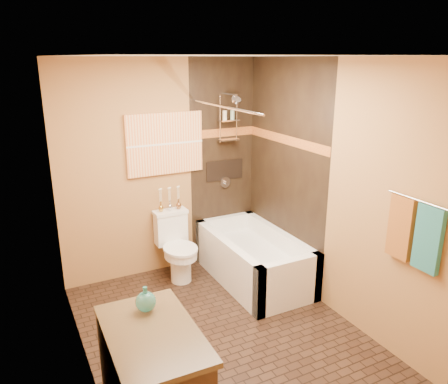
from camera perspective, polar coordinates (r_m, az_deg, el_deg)
floor at (r=4.34m, az=-0.40°, el=-17.79°), size 3.00×3.00×0.00m
wall_left at (r=3.43m, az=-18.71°, el=-4.93°), size 0.02×3.00×2.50m
wall_right at (r=4.41m, az=13.63°, el=0.38°), size 0.02×3.00×2.50m
wall_back at (r=5.09m, az=-8.06°, el=2.96°), size 2.40×0.02×2.50m
wall_front at (r=2.63m, az=14.74°, el=-11.61°), size 2.40×0.02×2.50m
ceiling at (r=3.55m, az=-0.49°, el=17.37°), size 3.00×3.00×0.00m
alcove_tile_back at (r=5.38m, az=-0.19°, el=3.89°), size 0.85×0.01×2.50m
alcove_tile_right at (r=4.97m, az=7.94°, el=2.60°), size 0.01×1.50×2.50m
mosaic_band_back at (r=5.30m, az=-0.15°, el=7.76°), size 0.85×0.01×0.10m
mosaic_band_right at (r=4.89m, az=8.02°, el=6.79°), size 0.01×1.50×0.10m
alcove_niche at (r=5.41m, az=0.07°, el=2.87°), size 0.50×0.01×0.25m
shower_fixtures at (r=5.21m, az=0.61°, el=8.12°), size 0.24×0.33×1.16m
curtain_rod at (r=4.43m, az=-0.20°, el=11.12°), size 0.03×1.55×0.03m
towel_bar at (r=3.63m, az=23.98°, el=-1.00°), size 0.02×0.55×0.02m
towel_teal at (r=3.65m, az=25.13°, el=-5.57°), size 0.05×0.22×0.52m
towel_rust at (r=3.80m, az=22.08°, el=-4.31°), size 0.05×0.22×0.52m
sunset_painting at (r=5.02m, az=-7.72°, el=6.26°), size 0.90×0.04×0.70m
vanity_mirror at (r=2.57m, az=-15.97°, el=-6.18°), size 0.01×1.00×0.90m
bathtub at (r=5.13m, az=3.86°, el=-9.08°), size 0.80×1.50×0.55m
toilet at (r=5.13m, az=-6.22°, el=-7.01°), size 0.39×0.58×0.77m
teal_bottle at (r=3.11m, az=-10.21°, el=-13.61°), size 0.17×0.17×0.23m
bud_vases at (r=5.10m, az=-7.12°, el=-0.82°), size 0.28×0.06×0.27m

